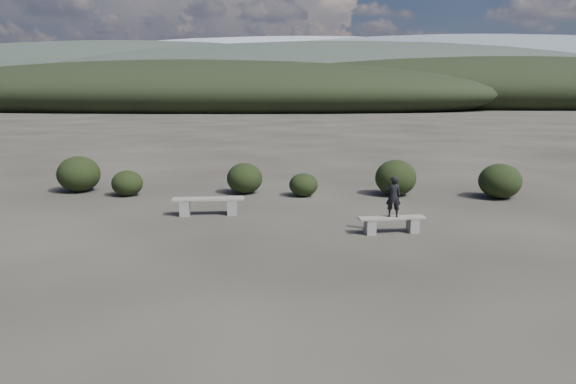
{
  "coord_description": "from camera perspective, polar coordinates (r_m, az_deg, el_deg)",
  "views": [
    {
      "loc": [
        1.65,
        -9.42,
        3.46
      ],
      "look_at": [
        0.65,
        3.5,
        1.1
      ],
      "focal_mm": 35.0,
      "sensor_mm": 36.0,
      "label": 1
    }
  ],
  "objects": [
    {
      "name": "ground",
      "position": [
        10.17,
        -5.24,
        -9.61
      ],
      "size": [
        1200.0,
        1200.0,
        0.0
      ],
      "primitive_type": "plane",
      "color": "#2B2822",
      "rests_on": "ground"
    },
    {
      "name": "bench_left",
      "position": [
        15.87,
        -8.08,
        -1.28
      ],
      "size": [
        2.02,
        0.77,
        0.49
      ],
      "rotation": [
        0.0,
        0.0,
        0.18
      ],
      "color": "slate",
      "rests_on": "ground"
    },
    {
      "name": "bench_right",
      "position": [
        13.97,
        10.48,
        -3.14
      ],
      "size": [
        1.68,
        0.73,
        0.41
      ],
      "rotation": [
        0.0,
        0.0,
        0.24
      ],
      "color": "slate",
      "rests_on": "ground"
    },
    {
      "name": "seated_person",
      "position": [
        13.84,
        10.64,
        -0.46
      ],
      "size": [
        0.37,
        0.25,
        1.01
      ],
      "primitive_type": "imported",
      "rotation": [
        0.0,
        0.0,
        3.13
      ],
      "color": "black",
      "rests_on": "bench_right"
    },
    {
      "name": "shrub_a",
      "position": [
        19.33,
        -16.02,
        0.87
      ],
      "size": [
        1.03,
        1.03,
        0.84
      ],
      "primitive_type": "ellipsoid",
      "color": "black",
      "rests_on": "ground"
    },
    {
      "name": "shrub_b",
      "position": [
        19.04,
        -4.43,
        1.4
      ],
      "size": [
        1.21,
        1.21,
        1.04
      ],
      "primitive_type": "ellipsoid",
      "color": "black",
      "rests_on": "ground"
    },
    {
      "name": "shrub_c",
      "position": [
        18.5,
        1.59,
        0.73
      ],
      "size": [
        0.95,
        0.95,
        0.76
      ],
      "primitive_type": "ellipsoid",
      "color": "black",
      "rests_on": "ground"
    },
    {
      "name": "shrub_d",
      "position": [
        18.95,
        10.88,
        1.44
      ],
      "size": [
        1.36,
        1.36,
        1.19
      ],
      "primitive_type": "ellipsoid",
      "color": "black",
      "rests_on": "ground"
    },
    {
      "name": "shrub_e",
      "position": [
        19.35,
        20.74,
        1.04
      ],
      "size": [
        1.36,
        1.36,
        1.13
      ],
      "primitive_type": "ellipsoid",
      "color": "black",
      "rests_on": "ground"
    },
    {
      "name": "shrub_f",
      "position": [
        20.61,
        -20.49,
        1.72
      ],
      "size": [
        1.45,
        1.45,
        1.23
      ],
      "primitive_type": "ellipsoid",
      "color": "black",
      "rests_on": "ground"
    },
    {
      "name": "mountain_ridges",
      "position": [
        348.68,
        3.02,
        11.51
      ],
      "size": [
        500.0,
        400.0,
        56.0
      ],
      "color": "black",
      "rests_on": "ground"
    }
  ]
}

